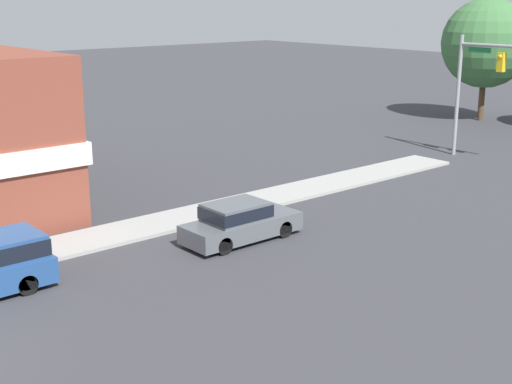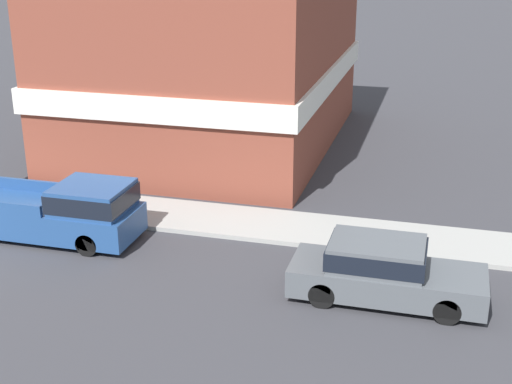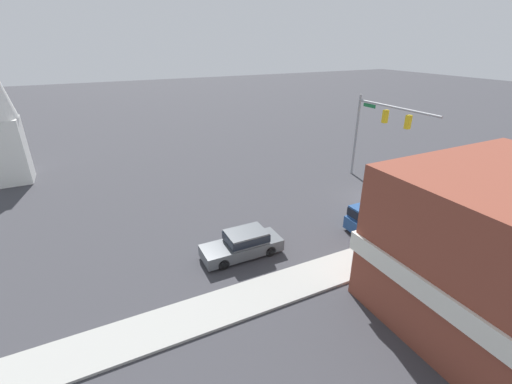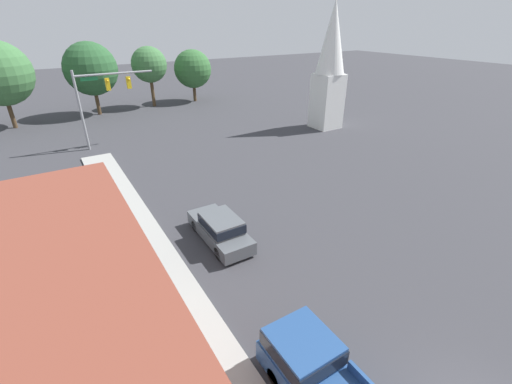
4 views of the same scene
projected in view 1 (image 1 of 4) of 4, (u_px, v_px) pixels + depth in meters
far_signal_assembly at (491, 72)px, 39.51m from camera, size 6.76×0.49×6.97m
car_lead at (239, 221)px, 27.14m from camera, size 1.80×4.78×1.55m
backdrop_tree_left_far at (486, 43)px, 52.62m from camera, size 6.58×6.58×9.04m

